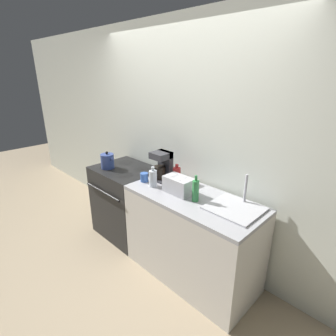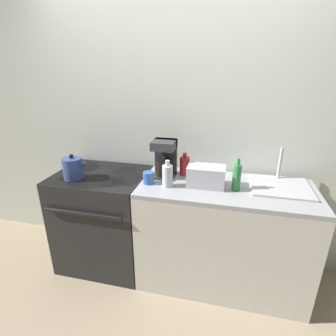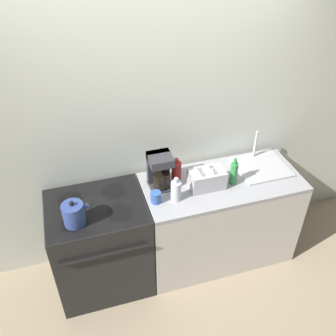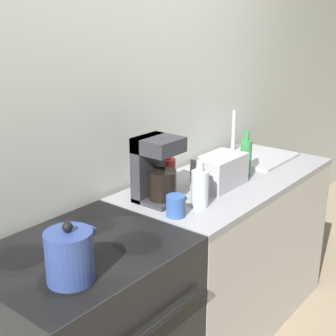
% 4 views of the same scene
% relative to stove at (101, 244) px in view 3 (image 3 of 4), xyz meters
% --- Properties ---
extents(ground_plane, '(12.00, 12.00, 0.00)m').
position_rel_stove_xyz_m(ground_plane, '(0.60, -0.32, -0.47)').
color(ground_plane, tan).
extents(wall_back, '(8.00, 0.05, 2.60)m').
position_rel_stove_xyz_m(wall_back, '(0.60, 0.37, 0.83)').
color(wall_back, silver).
rests_on(wall_back, ground_plane).
extents(stove, '(0.79, 0.67, 0.92)m').
position_rel_stove_xyz_m(stove, '(0.00, 0.00, 0.00)').
color(stove, black).
rests_on(stove, ground_plane).
extents(counter_block, '(1.37, 0.63, 0.92)m').
position_rel_stove_xyz_m(counter_block, '(1.09, -0.00, -0.01)').
color(counter_block, silver).
rests_on(counter_block, ground_plane).
extents(kettle, '(0.20, 0.16, 0.22)m').
position_rel_stove_xyz_m(kettle, '(-0.16, -0.14, 0.54)').
color(kettle, '#33478C').
rests_on(kettle, stove).
extents(toaster, '(0.29, 0.17, 0.16)m').
position_rel_stove_xyz_m(toaster, '(0.93, -0.03, 0.53)').
color(toaster, '#BCBCC1').
rests_on(toaster, counter_block).
extents(coffee_maker, '(0.19, 0.19, 0.32)m').
position_rel_stove_xyz_m(coffee_maker, '(0.56, 0.10, 0.61)').
color(coffee_maker, '#333338').
rests_on(coffee_maker, counter_block).
extents(sink_tray, '(0.44, 0.41, 0.28)m').
position_rel_stove_xyz_m(sink_tray, '(1.50, 0.08, 0.46)').
color(sink_tray, '#B7B7BC').
rests_on(sink_tray, counter_block).
extents(bottle_clear, '(0.08, 0.08, 0.22)m').
position_rel_stove_xyz_m(bottle_clear, '(0.64, -0.11, 0.54)').
color(bottle_clear, silver).
rests_on(bottle_clear, counter_block).
extents(bottle_red, '(0.08, 0.08, 0.20)m').
position_rel_stove_xyz_m(bottle_red, '(0.72, 0.16, 0.53)').
color(bottle_red, '#B72828').
rests_on(bottle_red, counter_block).
extents(bottle_green, '(0.06, 0.06, 0.25)m').
position_rel_stove_xyz_m(bottle_green, '(1.16, -0.05, 0.55)').
color(bottle_green, '#338C47').
rests_on(bottle_green, counter_block).
extents(cup_blue, '(0.09, 0.09, 0.10)m').
position_rel_stove_xyz_m(cup_blue, '(0.47, -0.09, 0.50)').
color(cup_blue, '#3860B2').
rests_on(cup_blue, counter_block).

